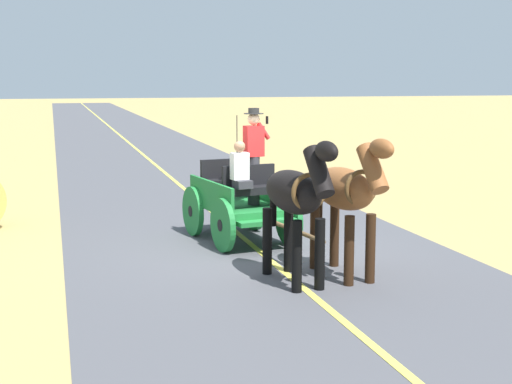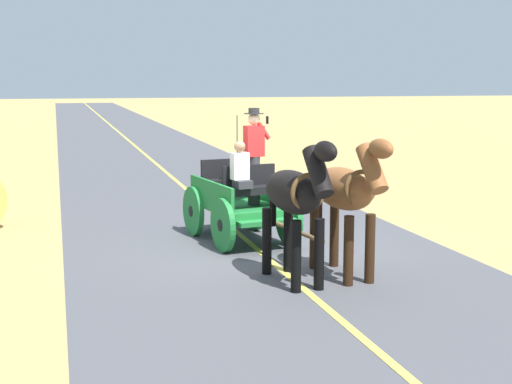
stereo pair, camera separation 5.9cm
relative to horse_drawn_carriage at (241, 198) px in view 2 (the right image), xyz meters
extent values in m
plane|color=tan|center=(-0.10, 0.75, -0.82)|extent=(200.00, 200.00, 0.00)
cube|color=#4C4C51|center=(-0.10, 0.75, -0.81)|extent=(6.73, 160.00, 0.01)
cube|color=#DBCC4C|center=(-0.10, 0.75, -0.81)|extent=(0.12, 160.00, 0.00)
cube|color=#1E7233|center=(0.02, -0.08, -0.16)|extent=(1.54, 2.37, 0.12)
cube|color=#1E7233|center=(-0.55, -0.18, 0.12)|extent=(0.40, 2.07, 0.44)
cube|color=#1E7233|center=(0.58, 0.01, 0.12)|extent=(0.40, 2.07, 0.44)
cube|color=#1E7233|center=(-0.18, 1.12, -0.26)|extent=(1.10, 0.41, 0.08)
cube|color=#1E7233|center=(0.21, -1.27, -0.34)|extent=(0.74, 0.31, 0.06)
cube|color=black|center=(-0.08, 0.51, 0.22)|extent=(1.07, 0.52, 0.14)
cube|color=black|center=(-0.05, 0.34, 0.44)|extent=(1.02, 0.25, 0.44)
cube|color=black|center=(0.10, -0.57, 0.22)|extent=(1.07, 0.52, 0.14)
cube|color=black|center=(0.13, -0.75, 0.44)|extent=(1.02, 0.25, 0.44)
cylinder|color=#1E7233|center=(-0.75, 0.57, -0.34)|extent=(0.26, 0.96, 0.96)
cylinder|color=black|center=(-0.75, 0.57, -0.34)|extent=(0.15, 0.23, 0.21)
cylinder|color=#1E7233|center=(0.53, 0.78, -0.34)|extent=(0.26, 0.96, 0.96)
cylinder|color=black|center=(0.53, 0.78, -0.34)|extent=(0.15, 0.23, 0.21)
cylinder|color=#1E7233|center=(-0.50, -0.95, -0.34)|extent=(0.26, 0.96, 0.96)
cylinder|color=black|center=(-0.50, -0.95, -0.34)|extent=(0.15, 0.23, 0.21)
cylinder|color=#1E7233|center=(0.78, -0.74, -0.34)|extent=(0.26, 0.96, 0.96)
cylinder|color=black|center=(0.78, -0.74, -0.34)|extent=(0.15, 0.23, 0.21)
cylinder|color=brown|center=(-0.34, 2.09, -0.21)|extent=(0.40, 1.98, 0.07)
cylinder|color=black|center=(0.21, 0.56, 0.92)|extent=(0.02, 0.02, 1.30)
cylinder|color=#2D2D33|center=(-0.19, 0.22, 0.35)|extent=(0.22, 0.22, 0.90)
cube|color=red|center=(-0.19, 0.22, 1.08)|extent=(0.37, 0.27, 0.56)
sphere|color=beige|center=(-0.19, 0.22, 1.48)|extent=(0.22, 0.22, 0.22)
cylinder|color=black|center=(-0.19, 0.22, 1.58)|extent=(0.36, 0.36, 0.01)
cylinder|color=black|center=(-0.19, 0.22, 1.63)|extent=(0.20, 0.20, 0.10)
cylinder|color=red|center=(-0.37, 0.23, 1.26)|extent=(0.27, 0.12, 0.32)
cube|color=black|center=(-0.43, 0.24, 1.46)|extent=(0.03, 0.07, 0.14)
cube|color=#2D2D33|center=(0.15, 0.67, 0.36)|extent=(0.33, 0.36, 0.14)
cube|color=silver|center=(0.16, 0.56, 0.67)|extent=(0.33, 0.25, 0.48)
sphere|color=#9E7051|center=(0.16, 0.56, 1.02)|extent=(0.20, 0.20, 0.20)
ellipsoid|color=brown|center=(-0.89, 2.81, 0.55)|extent=(0.77, 1.62, 0.64)
cylinder|color=black|center=(-1.15, 3.32, -0.29)|extent=(0.15, 0.15, 1.05)
cylinder|color=black|center=(-0.79, 3.37, -0.29)|extent=(0.15, 0.15, 1.05)
cylinder|color=black|center=(-1.00, 2.24, -0.29)|extent=(0.15, 0.15, 1.05)
cylinder|color=black|center=(-0.64, 2.29, -0.29)|extent=(0.15, 0.15, 1.05)
cylinder|color=brown|center=(-1.01, 3.64, 0.95)|extent=(0.35, 0.68, 0.73)
ellipsoid|color=brown|center=(-1.04, 3.86, 1.26)|extent=(0.29, 0.57, 0.28)
cube|color=black|center=(-1.01, 3.62, 0.99)|extent=(0.13, 0.51, 0.56)
cylinder|color=black|center=(-0.79, 2.07, 0.25)|extent=(0.11, 0.11, 0.70)
torus|color=brown|center=(-0.97, 3.35, 0.63)|extent=(0.55, 0.15, 0.55)
ellipsoid|color=black|center=(-0.05, 2.95, 0.55)|extent=(0.74, 1.61, 0.64)
cylinder|color=black|center=(-0.30, 3.47, -0.29)|extent=(0.15, 0.15, 1.05)
cylinder|color=black|center=(0.07, 3.51, -0.29)|extent=(0.15, 0.15, 1.05)
cylinder|color=black|center=(-0.17, 2.38, -0.29)|extent=(0.15, 0.15, 1.05)
cylinder|color=black|center=(0.19, 2.43, -0.29)|extent=(0.15, 0.15, 1.05)
cylinder|color=black|center=(-0.15, 3.78, 0.95)|extent=(0.33, 0.67, 0.73)
ellipsoid|color=black|center=(-0.17, 4.00, 1.26)|extent=(0.28, 0.56, 0.28)
cube|color=black|center=(-0.15, 3.76, 0.99)|extent=(0.12, 0.51, 0.56)
cylinder|color=black|center=(0.03, 2.21, 0.25)|extent=(0.11, 0.11, 0.70)
torus|color=brown|center=(-0.11, 3.49, 0.63)|extent=(0.55, 0.13, 0.55)
camera|label=1|loc=(3.35, 13.35, 2.23)|focal=52.42mm
camera|label=2|loc=(3.30, 13.37, 2.23)|focal=52.42mm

